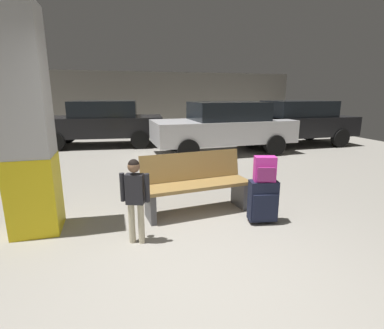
{
  "coord_description": "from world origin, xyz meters",
  "views": [
    {
      "loc": [
        -0.77,
        -2.26,
        1.76
      ],
      "look_at": [
        0.22,
        1.3,
        0.85
      ],
      "focal_mm": 27.18,
      "sensor_mm": 36.0,
      "label": 1
    }
  ],
  "objects": [
    {
      "name": "parked_car_far",
      "position": [
        -1.06,
        8.1,
        0.81
      ],
      "size": [
        4.26,
        2.13,
        1.51
      ],
      "color": "black",
      "rests_on": "ground_plane"
    },
    {
      "name": "parked_car_side",
      "position": [
        5.29,
        6.45,
        0.81
      ],
      "size": [
        4.1,
        1.8,
        1.51
      ],
      "color": "black",
      "rests_on": "ground_plane"
    },
    {
      "name": "garage_back_wall",
      "position": [
        0.0,
        12.86,
        1.4
      ],
      "size": [
        18.0,
        0.12,
        2.8
      ],
      "primitive_type": "cube",
      "color": "gray",
      "rests_on": "ground_plane"
    },
    {
      "name": "parked_car_near",
      "position": [
        2.46,
        5.81,
        0.81
      ],
      "size": [
        4.14,
        1.88,
        1.51
      ],
      "color": "silver",
      "rests_on": "ground_plane"
    },
    {
      "name": "backpack_bright",
      "position": [
        1.18,
        1.09,
        0.77
      ],
      "size": [
        0.31,
        0.25,
        0.34
      ],
      "color": "#D833A5",
      "rests_on": "suitcase"
    },
    {
      "name": "suitcase",
      "position": [
        1.18,
        1.09,
        0.32
      ],
      "size": [
        0.41,
        0.29,
        0.6
      ],
      "color": "#191E33",
      "rests_on": "ground_plane"
    },
    {
      "name": "child",
      "position": [
        -0.55,
        1.0,
        0.64
      ],
      "size": [
        0.33,
        0.25,
        1.04
      ],
      "color": "beige",
      "rests_on": "ground_plane"
    },
    {
      "name": "bench",
      "position": [
        0.4,
        1.74,
        0.44
      ],
      "size": [
        1.65,
        0.69,
        0.89
      ],
      "color": "#9E7A42",
      "rests_on": "ground_plane"
    },
    {
      "name": "structural_pillar",
      "position": [
        -1.77,
        1.68,
        1.37
      ],
      "size": [
        0.57,
        0.57,
        2.77
      ],
      "color": "yellow",
      "rests_on": "ground_plane"
    },
    {
      "name": "ground_plane",
      "position": [
        0.0,
        4.0,
        -0.05
      ],
      "size": [
        18.0,
        18.0,
        0.1
      ],
      "primitive_type": "cube",
      "color": "gray"
    }
  ]
}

